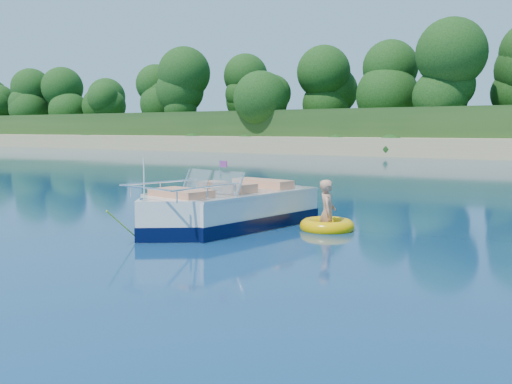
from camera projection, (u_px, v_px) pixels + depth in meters
ground at (165, 231)px, 12.45m from camera, size 160.00×160.00×0.00m
treeline at (507, 87)px, 46.03m from camera, size 150.00×7.12×8.19m
motorboat at (222, 212)px, 12.78m from camera, size 2.58×5.60×1.87m
tow_tube at (327, 226)px, 12.58m from camera, size 1.55×1.55×0.32m
boy at (327, 230)px, 12.50m from camera, size 0.69×0.88×1.58m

